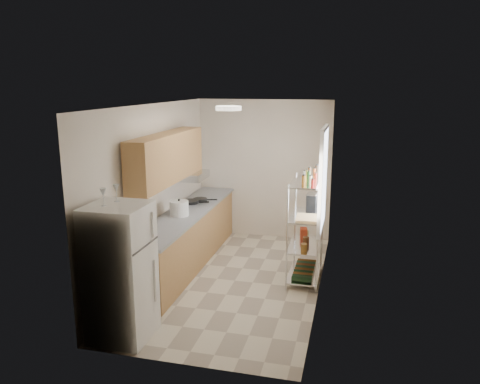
{
  "coord_description": "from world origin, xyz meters",
  "views": [
    {
      "loc": [
        1.65,
        -6.31,
        2.9
      ],
      "look_at": [
        0.02,
        0.25,
        1.31
      ],
      "focal_mm": 35.0,
      "sensor_mm": 36.0,
      "label": 1
    }
  ],
  "objects_px": {
    "rice_cooker": "(179,208)",
    "cutting_board": "(307,218)",
    "frying_pan_large": "(190,202)",
    "espresso_machine": "(312,201)",
    "refrigerator": "(120,272)"
  },
  "relations": [
    {
      "from": "rice_cooker",
      "to": "frying_pan_large",
      "type": "relative_size",
      "value": 1.0
    },
    {
      "from": "refrigerator",
      "to": "frying_pan_large",
      "type": "distance_m",
      "value": 2.76
    },
    {
      "from": "frying_pan_large",
      "to": "refrigerator",
      "type": "bearing_deg",
      "value": -100.0
    },
    {
      "from": "rice_cooker",
      "to": "cutting_board",
      "type": "height_order",
      "value": "rice_cooker"
    },
    {
      "from": "rice_cooker",
      "to": "frying_pan_large",
      "type": "bearing_deg",
      "value": 97.16
    },
    {
      "from": "refrigerator",
      "to": "espresso_machine",
      "type": "distance_m",
      "value": 3.13
    },
    {
      "from": "rice_cooker",
      "to": "refrigerator",
      "type": "bearing_deg",
      "value": -88.39
    },
    {
      "from": "refrigerator",
      "to": "espresso_machine",
      "type": "bearing_deg",
      "value": 51.92
    },
    {
      "from": "refrigerator",
      "to": "cutting_board",
      "type": "bearing_deg",
      "value": 45.12
    },
    {
      "from": "rice_cooker",
      "to": "frying_pan_large",
      "type": "distance_m",
      "value": 0.76
    },
    {
      "from": "frying_pan_large",
      "to": "espresso_machine",
      "type": "relative_size",
      "value": 1.14
    },
    {
      "from": "rice_cooker",
      "to": "espresso_machine",
      "type": "bearing_deg",
      "value": 12.79
    },
    {
      "from": "cutting_board",
      "to": "espresso_machine",
      "type": "relative_size",
      "value": 1.62
    },
    {
      "from": "refrigerator",
      "to": "rice_cooker",
      "type": "xyz_separation_m",
      "value": [
        -0.06,
        2.0,
        0.22
      ]
    },
    {
      "from": "espresso_machine",
      "to": "rice_cooker",
      "type": "bearing_deg",
      "value": -163.8
    }
  ]
}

